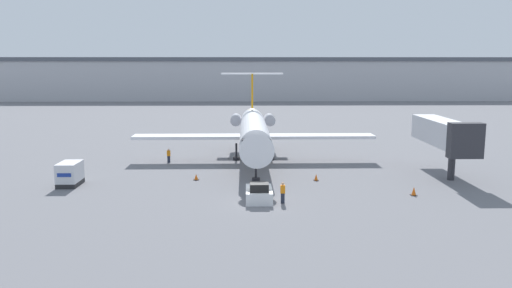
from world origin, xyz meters
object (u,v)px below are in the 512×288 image
(traffic_cone_left, at_px, (196,177))
(jet_bridge, at_px, (444,133))
(traffic_cone_mid, at_px, (414,191))
(traffic_cone_right, at_px, (316,177))
(luggage_cart, at_px, (70,174))
(worker_by_wing, at_px, (169,155))
(worker_near_tug, at_px, (283,192))
(airplane_main, at_px, (254,131))
(pushback_tug, at_px, (259,193))

(traffic_cone_left, xyz_separation_m, jet_bridge, (25.94, 1.91, 4.16))
(traffic_cone_left, bearing_deg, traffic_cone_mid, -17.53)
(traffic_cone_right, bearing_deg, luggage_cart, -176.15)
(worker_by_wing, relative_size, traffic_cone_mid, 2.11)
(worker_near_tug, bearing_deg, jet_bridge, 30.88)
(worker_by_wing, bearing_deg, luggage_cart, -125.25)
(worker_by_wing, xyz_separation_m, traffic_cone_right, (16.33, -9.47, -0.55))
(traffic_cone_left, height_order, jet_bridge, jet_bridge)
(airplane_main, bearing_deg, traffic_cone_right, -58.70)
(worker_near_tug, xyz_separation_m, traffic_cone_right, (3.98, 8.21, -0.65))
(traffic_cone_left, bearing_deg, airplane_main, 58.02)
(jet_bridge, bearing_deg, traffic_cone_mid, -124.83)
(airplane_main, height_order, worker_near_tug, airplane_main)
(luggage_cart, height_order, traffic_cone_mid, luggage_cart)
(luggage_cart, distance_m, worker_by_wing, 13.59)
(luggage_cart, height_order, traffic_cone_left, luggage_cart)
(jet_bridge, bearing_deg, traffic_cone_right, -170.09)
(luggage_cart, relative_size, traffic_cone_right, 4.35)
(worker_by_wing, distance_m, jet_bridge, 31.12)
(airplane_main, relative_size, traffic_cone_right, 41.97)
(pushback_tug, distance_m, worker_by_wing, 19.76)
(airplane_main, distance_m, traffic_cone_left, 11.87)
(worker_near_tug, bearing_deg, traffic_cone_mid, 10.99)
(traffic_cone_right, bearing_deg, traffic_cone_left, 177.69)
(pushback_tug, height_order, jet_bridge, jet_bridge)
(luggage_cart, relative_size, traffic_cone_mid, 3.76)
(worker_near_tug, xyz_separation_m, jet_bridge, (17.74, 10.61, 3.47))
(traffic_cone_right, relative_size, traffic_cone_mid, 0.86)
(traffic_cone_right, relative_size, jet_bridge, 0.06)
(airplane_main, height_order, luggage_cart, airplane_main)
(worker_by_wing, height_order, traffic_cone_right, worker_by_wing)
(airplane_main, height_order, traffic_cone_left, airplane_main)
(worker_near_tug, bearing_deg, pushback_tug, 156.70)
(airplane_main, xyz_separation_m, jet_bridge, (19.92, -7.72, 0.71))
(traffic_cone_right, distance_m, traffic_cone_mid, 9.93)
(luggage_cart, bearing_deg, pushback_tug, -17.45)
(worker_near_tug, height_order, traffic_cone_left, worker_near_tug)
(luggage_cart, distance_m, traffic_cone_right, 24.25)
(luggage_cart, relative_size, worker_by_wing, 1.78)
(luggage_cart, bearing_deg, traffic_cone_mid, -7.53)
(traffic_cone_left, distance_m, traffic_cone_mid, 21.16)
(worker_by_wing, bearing_deg, airplane_main, 3.70)
(pushback_tug, relative_size, worker_by_wing, 2.25)
(traffic_cone_right, bearing_deg, traffic_cone_mid, -36.33)
(airplane_main, xyz_separation_m, luggage_cart, (-18.02, -11.75, -2.59))
(jet_bridge, bearing_deg, pushback_tug, -153.70)
(pushback_tug, xyz_separation_m, worker_by_wing, (-10.36, 16.82, 0.24))
(pushback_tug, xyz_separation_m, jet_bridge, (19.73, 9.76, 3.81))
(traffic_cone_right, xyz_separation_m, jet_bridge, (13.76, 2.40, 4.12))
(traffic_cone_right, height_order, traffic_cone_mid, traffic_cone_mid)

